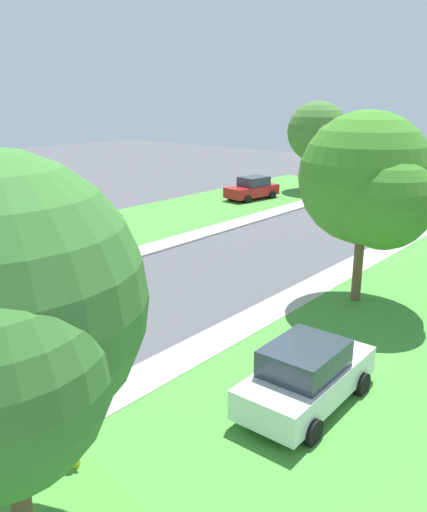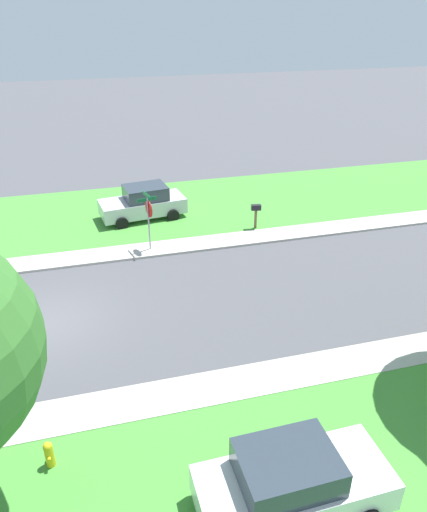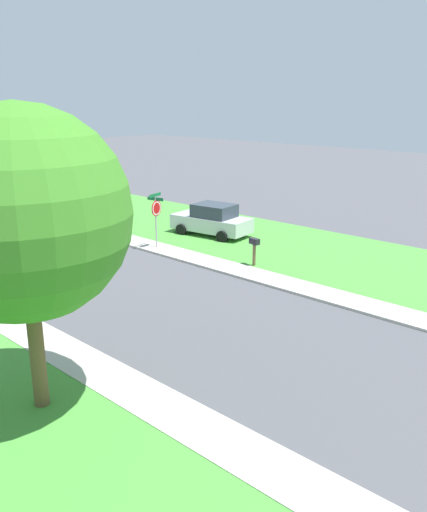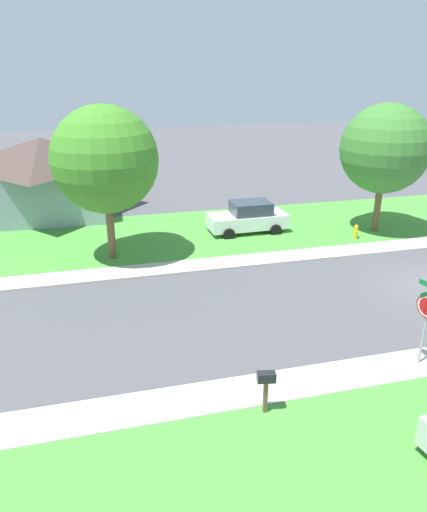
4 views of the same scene
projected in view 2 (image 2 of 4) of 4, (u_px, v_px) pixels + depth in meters
ground_plane at (49, 324)px, 17.31m from camera, size 120.00×120.00×0.00m
sidewalk_east at (425, 348)px, 16.03m from camera, size 1.40×56.00×0.10m
sidewalk_west at (305, 231)px, 24.05m from camera, size 1.40×56.00×0.10m
lawn_west at (271, 198)px, 28.06m from camera, size 8.00×56.00×0.08m
stop_sign_far_corner at (149, 212)px, 21.43m from camera, size 0.90×0.90×2.77m
car_silver_kerbside_mid at (143, 203)px, 25.15m from camera, size 2.46×4.50×1.76m
car_white_across_road at (292, 482)px, 10.64m from camera, size 2.09×4.33×1.76m
fire_hydrant at (49, 454)px, 11.82m from camera, size 0.38×0.22×0.83m
mailbox at (256, 211)px, 23.88m from camera, size 0.32×0.51×1.31m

